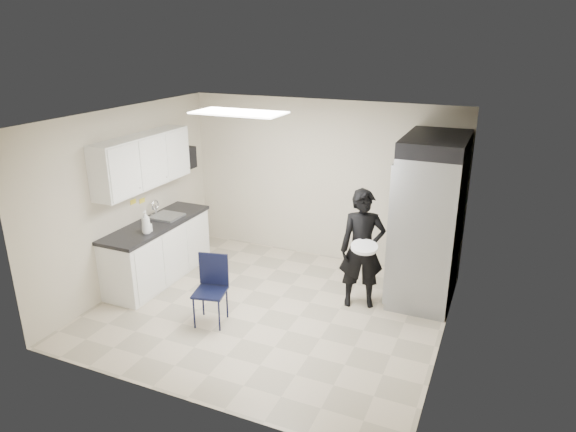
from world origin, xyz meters
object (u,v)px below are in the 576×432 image
at_px(folding_chair, 210,292).
at_px(man_tuxedo, 362,249).
at_px(lower_counter, 158,252).
at_px(commercial_fridge, 429,226).

xyz_separation_m(folding_chair, man_tuxedo, (1.63, 1.24, 0.39)).
bearing_deg(folding_chair, man_tuxedo, 24.69).
relative_size(lower_counter, man_tuxedo, 1.15).
relative_size(lower_counter, folding_chair, 2.17).
distance_m(lower_counter, folding_chair, 1.62).
bearing_deg(lower_counter, man_tuxedo, 8.26).
relative_size(lower_counter, commercial_fridge, 0.90).
bearing_deg(man_tuxedo, lower_counter, 167.57).
bearing_deg(commercial_fridge, man_tuxedo, -139.73).
height_order(folding_chair, man_tuxedo, man_tuxedo).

